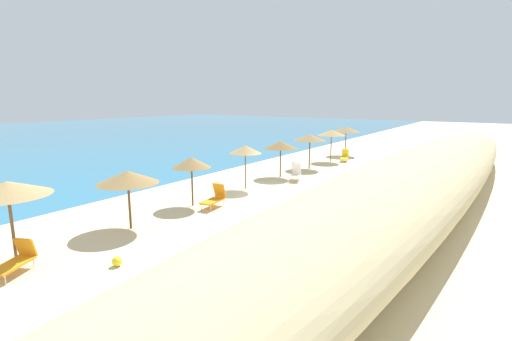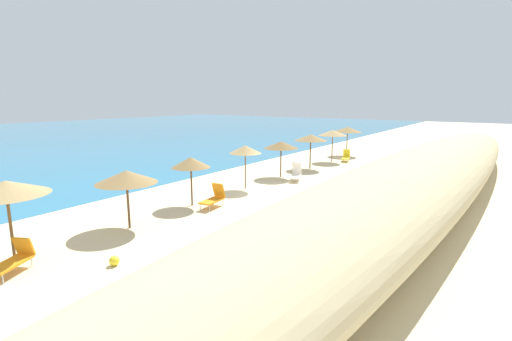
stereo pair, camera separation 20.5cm
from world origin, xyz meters
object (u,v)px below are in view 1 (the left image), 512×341
(beach_umbrella_3, at_px, (191,162))
(beach_umbrella_7, at_px, (332,133))
(beach_umbrella_2, at_px, (128,177))
(beach_umbrella_5, at_px, (281,145))
(lounge_chair_3, at_px, (296,174))
(beach_umbrella_8, at_px, (346,129))
(lounge_chair_1, at_px, (16,260))
(lounge_chair_4, at_px, (345,157))
(beach_umbrella_1, at_px, (7,189))
(beach_ball, at_px, (117,261))
(lounge_chair_2, at_px, (215,197))
(beach_umbrella_6, at_px, (310,138))
(beach_umbrella_4, at_px, (245,150))

(beach_umbrella_3, relative_size, beach_umbrella_7, 0.91)
(beach_umbrella_2, xyz_separation_m, beach_umbrella_5, (12.46, 0.15, 0.04))
(beach_umbrella_3, distance_m, lounge_chair_3, 8.48)
(beach_umbrella_3, height_order, lounge_chair_3, beach_umbrella_3)
(beach_umbrella_8, relative_size, lounge_chair_1, 1.75)
(beach_umbrella_8, bearing_deg, beach_umbrella_3, 179.70)
(beach_umbrella_7, height_order, lounge_chair_4, beach_umbrella_7)
(beach_umbrella_1, bearing_deg, beach_umbrella_2, -4.11)
(beach_umbrella_2, xyz_separation_m, beach_ball, (-2.53, -2.60, -2.01))
(beach_umbrella_2, distance_m, lounge_chair_3, 12.28)
(beach_umbrella_3, bearing_deg, beach_umbrella_1, 179.55)
(beach_umbrella_3, distance_m, beach_umbrella_5, 8.54)
(lounge_chair_3, height_order, lounge_chair_4, lounge_chair_3)
(beach_umbrella_3, height_order, beach_umbrella_8, beach_umbrella_8)
(beach_ball, bearing_deg, lounge_chair_2, 14.20)
(beach_umbrella_2, relative_size, beach_umbrella_7, 0.92)
(beach_umbrella_2, bearing_deg, beach_umbrella_3, 3.50)
(beach_umbrella_6, bearing_deg, beach_umbrella_2, 179.73)
(beach_umbrella_4, bearing_deg, beach_umbrella_7, -1.38)
(beach_umbrella_5, distance_m, beach_umbrella_8, 12.17)
(beach_umbrella_2, xyz_separation_m, lounge_chair_3, (12.09, -1.25, -1.73))
(beach_umbrella_2, distance_m, beach_umbrella_5, 12.46)
(beach_umbrella_1, relative_size, lounge_chair_2, 1.76)
(beach_umbrella_5, bearing_deg, beach_umbrella_2, -179.31)
(beach_umbrella_5, bearing_deg, lounge_chair_4, -7.97)
(lounge_chair_1, height_order, lounge_chair_4, lounge_chair_4)
(beach_umbrella_7, height_order, lounge_chair_3, beach_umbrella_7)
(beach_umbrella_5, xyz_separation_m, lounge_chair_3, (-0.37, -1.40, -1.77))
(beach_umbrella_2, relative_size, beach_umbrella_6, 0.94)
(beach_umbrella_1, xyz_separation_m, beach_umbrella_5, (16.70, -0.15, -0.29))
(beach_umbrella_6, xyz_separation_m, lounge_chair_3, (-4.40, -1.17, -1.94))
(beach_umbrella_3, relative_size, lounge_chair_4, 1.53)
(beach_umbrella_5, distance_m, lounge_chair_2, 8.37)
(beach_umbrella_3, bearing_deg, beach_umbrella_5, -0.61)
(beach_umbrella_6, xyz_separation_m, lounge_chair_4, (4.83, -1.01, -1.99))
(beach_umbrella_6, distance_m, lounge_chair_2, 12.32)
(beach_umbrella_6, relative_size, lounge_chair_1, 1.70)
(beach_umbrella_6, relative_size, lounge_chair_2, 1.68)
(lounge_chair_4, relative_size, beach_ball, 4.99)
(beach_umbrella_5, bearing_deg, lounge_chair_2, -172.89)
(beach_umbrella_6, relative_size, beach_umbrella_7, 0.97)
(beach_umbrella_2, bearing_deg, beach_umbrella_1, 175.89)
(beach_umbrella_4, xyz_separation_m, lounge_chair_1, (-12.90, -0.60, -1.93))
(beach_umbrella_2, distance_m, beach_umbrella_7, 20.50)
(beach_umbrella_6, xyz_separation_m, beach_umbrella_7, (4.01, -0.07, 0.08))
(beach_umbrella_6, height_order, lounge_chair_3, beach_umbrella_6)
(beach_umbrella_4, height_order, lounge_chair_4, beach_umbrella_4)
(beach_umbrella_2, relative_size, beach_umbrella_4, 0.96)
(lounge_chair_1, bearing_deg, beach_umbrella_2, -110.46)
(beach_umbrella_4, relative_size, lounge_chair_4, 1.62)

